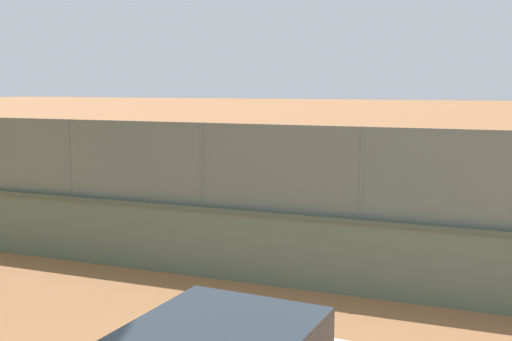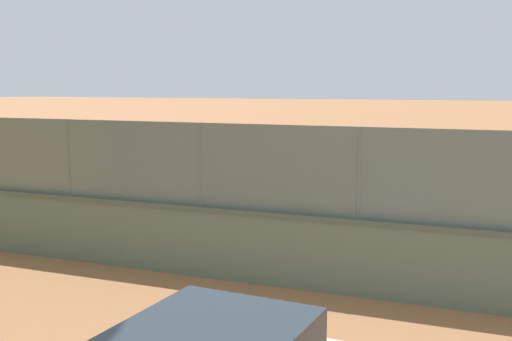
# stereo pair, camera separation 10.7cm
# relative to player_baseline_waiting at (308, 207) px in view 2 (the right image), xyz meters

# --- Properties ---
(ground_plane) EXTENTS (260.00, 260.00, 0.00)m
(ground_plane) POSITION_rel_player_baseline_waiting_xyz_m (0.81, -10.08, -0.85)
(ground_plane) COLOR #A36B42
(perimeter_wall) EXTENTS (22.08, 0.69, 1.39)m
(perimeter_wall) POSITION_rel_player_baseline_waiting_xyz_m (-0.32, 3.21, -0.15)
(perimeter_wall) COLOR slate
(perimeter_wall) RESTS_ON ground_plane
(fence_panel_on_wall) EXTENTS (21.70, 0.40, 1.60)m
(fence_panel_on_wall) POSITION_rel_player_baseline_waiting_xyz_m (-0.32, 3.21, 1.34)
(fence_panel_on_wall) COLOR slate
(fence_panel_on_wall) RESTS_ON perimeter_wall
(player_baseline_waiting) EXTENTS (1.22, 0.69, 1.46)m
(player_baseline_waiting) POSITION_rel_player_baseline_waiting_xyz_m (0.00, 0.00, 0.00)
(player_baseline_waiting) COLOR #591919
(player_baseline_waiting) RESTS_ON ground_plane
(player_foreground_swinging) EXTENTS (0.79, 1.12, 1.51)m
(player_foreground_swinging) POSITION_rel_player_baseline_waiting_xyz_m (6.56, -9.37, 0.03)
(player_foreground_swinging) COLOR navy
(player_foreground_swinging) RESTS_ON ground_plane
(player_at_service_line) EXTENTS (0.90, 0.72, 1.58)m
(player_at_service_line) POSITION_rel_player_baseline_waiting_xyz_m (3.63, -9.93, 0.07)
(player_at_service_line) COLOR black
(player_at_service_line) RESTS_ON ground_plane
(sports_ball) EXTENTS (0.11, 0.11, 0.11)m
(sports_ball) POSITION_rel_player_baseline_waiting_xyz_m (-1.25, 2.37, -0.80)
(sports_ball) COLOR #3399D8
(sports_ball) RESTS_ON ground_plane
(spare_ball_by_wall) EXTENTS (0.08, 0.08, 0.08)m
(spare_ball_by_wall) POSITION_rel_player_baseline_waiting_xyz_m (5.44, 1.24, -0.81)
(spare_ball_by_wall) COLOR white
(spare_ball_by_wall) RESTS_ON ground_plane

